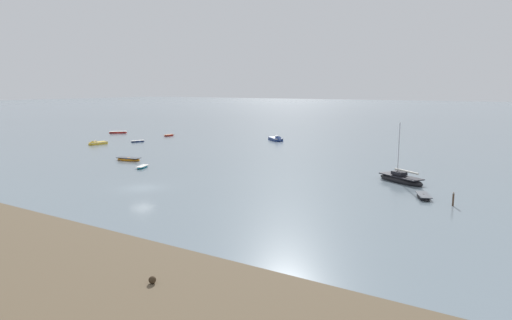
{
  "coord_description": "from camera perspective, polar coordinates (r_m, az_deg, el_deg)",
  "views": [
    {
      "loc": [
        39.68,
        -37.06,
        11.86
      ],
      "look_at": [
        1.84,
        22.55,
        0.48
      ],
      "focal_mm": 31.58,
      "sensor_mm": 36.0,
      "label": 1
    }
  ],
  "objects": [
    {
      "name": "rowboat_moored_2",
      "position": [
        52.3,
        20.45,
        -4.36
      ],
      "size": [
        2.55,
        3.78,
        0.57
      ],
      "rotation": [
        0.0,
        0.0,
        5.12
      ],
      "color": "black",
      "rests_on": "ground"
    },
    {
      "name": "sailboat_moored_0",
      "position": [
        60.09,
        17.87,
        -2.34
      ],
      "size": [
        7.17,
        5.52,
        7.91
      ],
      "rotation": [
        0.0,
        0.0,
        2.6
      ],
      "color": "black",
      "rests_on": "ground"
    },
    {
      "name": "rowboat_moored_1",
      "position": [
        123.9,
        -17.07,
        3.36
      ],
      "size": [
        4.34,
        4.38,
        0.73
      ],
      "rotation": [
        0.0,
        0.0,
        0.8
      ],
      "color": "red",
      "rests_on": "ground"
    },
    {
      "name": "motorboat_moored_0",
      "position": [
        100.38,
        -19.65,
        1.95
      ],
      "size": [
        1.81,
        4.38,
        1.46
      ],
      "rotation": [
        0.0,
        0.0,
        4.64
      ],
      "color": "gold",
      "rests_on": "ground"
    },
    {
      "name": "ground_plane",
      "position": [
        55.57,
        -14.23,
        -3.45
      ],
      "size": [
        800.0,
        800.0,
        0.0
      ],
      "primitive_type": "plane",
      "color": "slate"
    },
    {
      "name": "rowboat_moored_7",
      "position": [
        76.9,
        -15.84,
        0.08
      ],
      "size": [
        4.58,
        2.28,
        0.69
      ],
      "rotation": [
        0.0,
        0.0,
        3.33
      ],
      "color": "orange",
      "rests_on": "ground"
    },
    {
      "name": "rowboat_moored_6",
      "position": [
        113.69,
        -10.98,
        3.07
      ],
      "size": [
        1.27,
        3.31,
        0.52
      ],
      "rotation": [
        0.0,
        0.0,
        1.62
      ],
      "color": "red",
      "rests_on": "ground"
    },
    {
      "name": "rowboat_moored_0",
      "position": [
        69.27,
        -14.2,
        -0.88
      ],
      "size": [
        1.98,
        3.07,
        0.46
      ],
      "rotation": [
        0.0,
        0.0,
        5.08
      ],
      "color": "#197084",
      "rests_on": "ground"
    },
    {
      "name": "tidal_rock_near",
      "position": [
        28.71,
        -13.0,
        -14.58
      ],
      "size": [
        0.45,
        0.45,
        0.45
      ],
      "primitive_type": "sphere",
      "color": "#372A1C",
      "rests_on": "mudflat_shore"
    },
    {
      "name": "rowboat_moored_4",
      "position": [
        102.65,
        -14.75,
        2.3
      ],
      "size": [
        2.08,
        3.27,
        0.49
      ],
      "rotation": [
        0.0,
        0.0,
        1.21
      ],
      "color": "navy",
      "rests_on": "ground"
    },
    {
      "name": "motorboat_moored_2",
      "position": [
        101.34,
        2.65,
        2.58
      ],
      "size": [
        5.46,
        5.05,
        1.9
      ],
      "rotation": [
        0.0,
        0.0,
        5.58
      ],
      "color": "navy",
      "rests_on": "ground"
    },
    {
      "name": "mooring_post_near",
      "position": [
        49.84,
        23.7,
        -4.6
      ],
      "size": [
        0.22,
        0.22,
        1.55
      ],
      "color": "#483323",
      "rests_on": "ground"
    }
  ]
}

